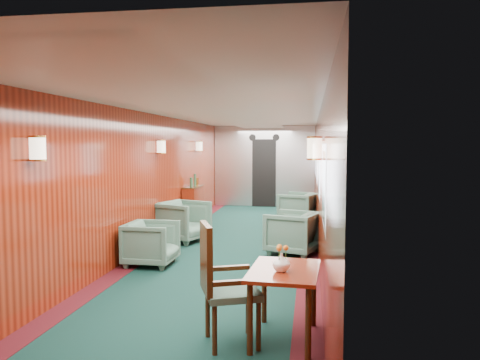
% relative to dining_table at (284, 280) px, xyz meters
% --- Properties ---
extents(room, '(12.00, 12.10, 2.40)m').
position_rel_dining_table_xyz_m(room, '(-1.13, 3.61, 1.07)').
color(room, '#0C2D27').
rests_on(room, ground).
extents(bulkhead, '(2.98, 0.17, 2.39)m').
position_rel_dining_table_xyz_m(bulkhead, '(-1.13, 9.52, 0.62)').
color(bulkhead, silver).
rests_on(bulkhead, ground).
extents(windows_right, '(0.02, 8.60, 0.80)m').
position_rel_dining_table_xyz_m(windows_right, '(0.36, 3.86, 0.88)').
color(windows_right, silver).
rests_on(windows_right, ground).
extents(wall_sconces, '(2.97, 7.97, 0.25)m').
position_rel_dining_table_xyz_m(wall_sconces, '(-1.13, 4.17, 1.22)').
color(wall_sconces, beige).
rests_on(wall_sconces, ground).
extents(dining_table, '(0.69, 0.94, 0.68)m').
position_rel_dining_table_xyz_m(dining_table, '(0.00, 0.00, 0.00)').
color(dining_table, maroon).
rests_on(dining_table, ground).
extents(side_chair, '(0.64, 0.66, 1.13)m').
position_rel_dining_table_xyz_m(side_chair, '(-0.57, -0.20, 0.04)').
color(side_chair, '#1C4339').
rests_on(side_chair, ground).
extents(credenza, '(0.31, 0.98, 1.15)m').
position_rel_dining_table_xyz_m(credenza, '(-2.47, 6.24, -0.12)').
color(credenza, maroon).
rests_on(credenza, ground).
extents(flower_vase, '(0.21, 0.21, 0.17)m').
position_rel_dining_table_xyz_m(flower_vase, '(-0.02, -0.09, 0.19)').
color(flower_vase, white).
rests_on(flower_vase, dining_table).
extents(armchair_left_near, '(0.75, 0.73, 0.67)m').
position_rel_dining_table_xyz_m(armchair_left_near, '(-2.16, 2.45, -0.23)').
color(armchair_left_near, '#1C4339').
rests_on(armchair_left_near, ground).
extents(armchair_left_far, '(1.08, 1.06, 0.77)m').
position_rel_dining_table_xyz_m(armchair_left_far, '(-2.16, 4.24, -0.18)').
color(armchair_left_far, '#1C4339').
rests_on(armchair_left_far, ground).
extents(armchair_right_near, '(1.00, 0.99, 0.72)m').
position_rel_dining_table_xyz_m(armchair_right_near, '(-0.06, 3.51, -0.21)').
color(armchair_right_near, '#1C4339').
rests_on(armchair_right_near, ground).
extents(armchair_right_far, '(1.01, 0.99, 0.72)m').
position_rel_dining_table_xyz_m(armchair_right_far, '(-0.05, 6.64, -0.21)').
color(armchair_right_far, '#1C4339').
rests_on(armchair_right_far, ground).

